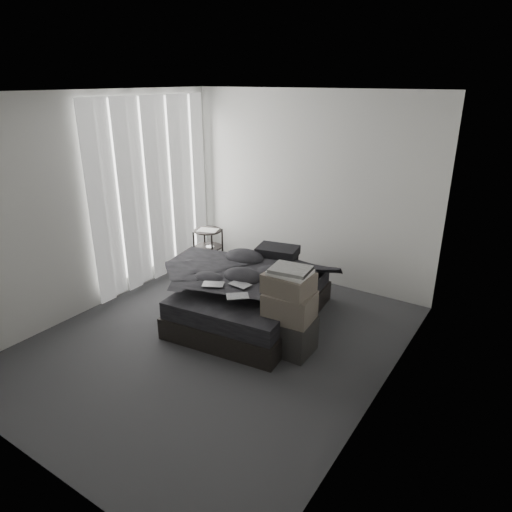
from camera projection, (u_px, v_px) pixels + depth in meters
The scene contains 25 objects.
floor at pixel (216, 341), 5.05m from camera, with size 3.60×4.20×0.01m, color #2E2E30.
ceiling at pixel (207, 92), 4.10m from camera, with size 3.60×4.20×0.01m, color white.
wall_back at pixel (308, 189), 6.21m from camera, with size 3.60×0.01×2.60m, color beige.
wall_front at pixel (10, 314), 2.94m from camera, with size 3.60×0.01×2.60m, color beige.
wall_left at pixel (95, 204), 5.49m from camera, with size 0.01×4.20×2.60m, color beige.
wall_right at pixel (389, 268), 3.65m from camera, with size 0.01×4.20×2.60m, color beige.
window_left at pixel (150, 186), 6.17m from camera, with size 0.02×2.00×2.30m, color white.
curtain_left at pixel (153, 192), 6.17m from camera, with size 0.06×2.12×2.48m, color white.
bed at pixel (252, 308), 5.51m from camera, with size 1.39×1.83×0.25m, color black.
mattress at pixel (252, 291), 5.43m from camera, with size 1.33×1.78×0.20m, color black.
duvet at pixel (250, 277), 5.32m from camera, with size 1.35×1.57×0.21m, color black.
pillow_lower at pixel (274, 259), 5.98m from camera, with size 0.55×0.37×0.12m, color black.
pillow_upper at pixel (278, 251), 5.89m from camera, with size 0.52×0.36×0.12m, color black.
laptop at pixel (279, 270), 5.20m from camera, with size 0.29×0.19×0.02m, color silver.
comic_a at pixel (213, 279), 5.00m from camera, with size 0.23×0.15×0.01m, color black.
comic_b at pixel (240, 278), 5.00m from camera, with size 0.23×0.15×0.01m, color black.
comic_c at pixel (237, 289), 4.73m from camera, with size 0.23×0.15×0.01m, color black.
side_stand at pixel (209, 254), 6.54m from camera, with size 0.39×0.39×0.71m, color black.
papers at pixel (208, 230), 6.40m from camera, with size 0.28×0.20×0.01m, color white.
floor_books at pixel (191, 285), 6.27m from camera, with size 0.12×0.17×0.12m, color black.
box_lower at pixel (288, 334), 4.82m from camera, with size 0.52×0.41×0.38m, color black.
box_mid at pixel (290, 306), 4.68m from camera, with size 0.49×0.38×0.29m, color #584F45.
box_upper at pixel (289, 283), 4.61m from camera, with size 0.46×0.37×0.20m, color #584F45.
art_book_white at pixel (290, 272), 4.56m from camera, with size 0.40×0.32×0.04m, color silver.
art_book_snake at pixel (291, 269), 4.54m from camera, with size 0.38×0.31×0.04m, color silver.
Camera 1 is at (2.76, -3.40, 2.72)m, focal length 32.00 mm.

